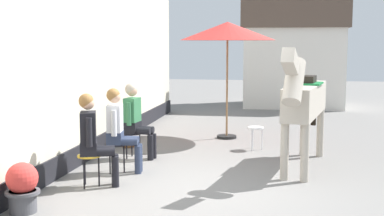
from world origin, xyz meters
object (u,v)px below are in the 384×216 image
Objects in this scene: cafe_parasol at (227,32)px; spare_stool_white at (256,130)px; seated_visitor_near at (93,135)px; seated_visitor_middle at (119,126)px; saddled_horse_center at (304,101)px; seated_visitor_far at (136,117)px; flower_planter_near at (22,187)px; satchel_bag at (130,143)px.

cafe_parasol reaches higher than spare_stool_white.
seated_visitor_near is 1.00× the size of seated_visitor_middle.
seated_visitor_near is at bearing -151.63° from saddled_horse_center.
saddled_horse_center is at bearing -5.80° from seated_visitor_far.
cafe_parasol reaches higher than flower_planter_near.
cafe_parasol is at bearing 70.74° from seated_visitor_near.
seated_visitor_middle reaches higher than flower_planter_near.
seated_visitor_near is at bearing -134.71° from satchel_bag.
saddled_horse_center is at bearing -59.32° from spare_stool_white.
seated_visitor_near is at bearing -109.26° from cafe_parasol.
spare_stool_white is at bearing -59.16° from cafe_parasol.
seated_visitor_middle is 3.10m from spare_stool_white.
seated_visitor_near is 1.98m from seated_visitor_far.
satchel_bag is at bearing 159.85° from saddled_horse_center.
cafe_parasol is at bearing -13.65° from satchel_bag.
seated_visitor_far is (-0.03, 1.08, 0.00)m from seated_visitor_middle.
seated_visitor_near reaches higher than flower_planter_near.
seated_visitor_middle is 0.54× the size of cafe_parasol.
seated_visitor_far is at bearing 80.81° from flower_planter_near.
flower_planter_near is (-3.54, -2.97, -0.82)m from saddled_horse_center.
satchel_bag is at bearing -175.06° from spare_stool_white.
flower_planter_near is at bearing -99.19° from seated_visitor_far.
cafe_parasol reaches higher than seated_visitor_middle.
saddled_horse_center is 4.69m from flower_planter_near.
cafe_parasol is at bearing 58.68° from seated_visitor_far.
seated_visitor_middle is at bearing -88.40° from seated_visitor_far.
saddled_horse_center is (3.01, -0.31, 0.38)m from seated_visitor_far.
satchel_bag is (-3.41, 1.25, -1.06)m from saddled_horse_center.
seated_visitor_far is at bearing -121.32° from cafe_parasol.
seated_visitor_middle is 4.96× the size of satchel_bag.
satchel_bag is at bearing 113.18° from seated_visitor_far.
spare_stool_white is at bearing -46.10° from satchel_bag.
cafe_parasol is 5.61× the size of spare_stool_white.
spare_stool_white is at bearing 46.91° from seated_visitor_middle.
seated_visitor_near is 0.54× the size of cafe_parasol.
saddled_horse_center is 1.87m from spare_stool_white.
seated_visitor_far is at bearing 91.60° from seated_visitor_middle.
saddled_horse_center reaches higher than satchel_bag.
spare_stool_white is (0.71, -1.18, -1.96)m from cafe_parasol.
flower_planter_near is 4.23m from satchel_bag.
saddled_horse_center reaches higher than flower_planter_near.
satchel_bag is at bearing 102.11° from seated_visitor_middle.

